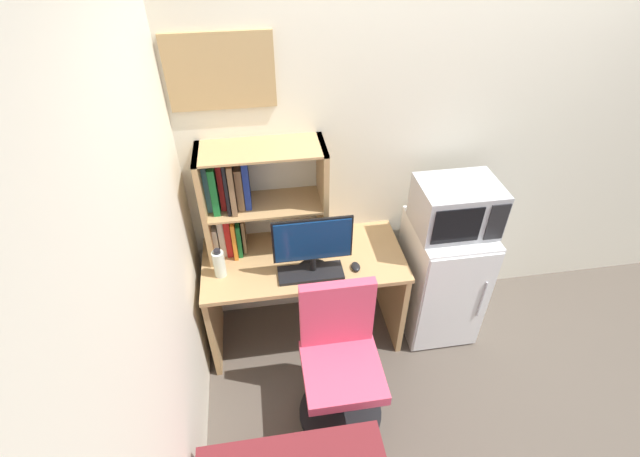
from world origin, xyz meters
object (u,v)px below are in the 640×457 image
object	(u,v)px
wall_corkboard	(220,72)
mini_fridge	(440,277)
water_bottle	(219,263)
keyboard	(311,273)
hutch_bookshelf	(245,199)
desk_chair	(340,366)
monitor	(313,244)
microwave	(456,207)
computer_mouse	(356,267)

from	to	relation	value
wall_corkboard	mini_fridge	bearing A→B (deg)	-13.16
water_bottle	keyboard	bearing A→B (deg)	-8.41
hutch_bookshelf	desk_chair	distance (m)	1.13
monitor	water_bottle	distance (m)	0.57
microwave	monitor	bearing A→B (deg)	-172.98
monitor	computer_mouse	xyz separation A→B (m)	(0.26, -0.01, -0.20)
microwave	hutch_bookshelf	bearing A→B (deg)	171.79
water_bottle	computer_mouse	bearing A→B (deg)	-5.05
monitor	mini_fridge	size ratio (longest dim) A/B	0.53
hutch_bookshelf	wall_corkboard	size ratio (longest dim) A/B	1.30
hutch_bookshelf	computer_mouse	xyz separation A→B (m)	(0.63, -0.31, -0.36)
monitor	water_bottle	world-z (taller)	monitor
monitor	keyboard	xyz separation A→B (m)	(-0.02, -0.02, -0.21)
mini_fridge	wall_corkboard	bearing A→B (deg)	166.84
hutch_bookshelf	computer_mouse	size ratio (longest dim) A/B	8.76
keyboard	microwave	xyz separation A→B (m)	(0.92, 0.13, 0.30)
keyboard	water_bottle	world-z (taller)	water_bottle
mini_fridge	keyboard	bearing A→B (deg)	-172.11
hutch_bookshelf	computer_mouse	distance (m)	0.79
computer_mouse	wall_corkboard	distance (m)	1.35
wall_corkboard	water_bottle	bearing A→B (deg)	-111.08
mini_fridge	desk_chair	xyz separation A→B (m)	(-0.82, -0.58, -0.04)
keyboard	hutch_bookshelf	bearing A→B (deg)	138.15
monitor	desk_chair	distance (m)	0.72
hutch_bookshelf	water_bottle	bearing A→B (deg)	-128.27
wall_corkboard	hutch_bookshelf	bearing A→B (deg)	-68.59
water_bottle	microwave	distance (m)	1.48
mini_fridge	desk_chair	size ratio (longest dim) A/B	0.94
keyboard	water_bottle	bearing A→B (deg)	171.59
keyboard	microwave	world-z (taller)	microwave
monitor	hutch_bookshelf	bearing A→B (deg)	141.36
desk_chair	wall_corkboard	size ratio (longest dim) A/B	1.66
monitor	computer_mouse	distance (m)	0.33
microwave	computer_mouse	bearing A→B (deg)	-169.11
water_bottle	wall_corkboard	xyz separation A→B (m)	(0.14, 0.36, 1.01)
microwave	keyboard	bearing A→B (deg)	-171.93
mini_fridge	microwave	size ratio (longest dim) A/B	1.81
keyboard	microwave	distance (m)	0.98
monitor	mini_fridge	world-z (taller)	monitor
water_bottle	mini_fridge	distance (m)	1.51
microwave	water_bottle	bearing A→B (deg)	-177.98
water_bottle	mini_fridge	bearing A→B (deg)	1.90
monitor	desk_chair	bearing A→B (deg)	-79.49
water_bottle	mini_fridge	xyz separation A→B (m)	(1.46, 0.05, -0.38)
hutch_bookshelf	keyboard	size ratio (longest dim) A/B	1.87
keyboard	wall_corkboard	size ratio (longest dim) A/B	0.70
computer_mouse	mini_fridge	size ratio (longest dim) A/B	0.10
water_bottle	desk_chair	size ratio (longest dim) A/B	0.21
computer_mouse	wall_corkboard	size ratio (longest dim) A/B	0.15
keyboard	water_bottle	size ratio (longest dim) A/B	2.00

